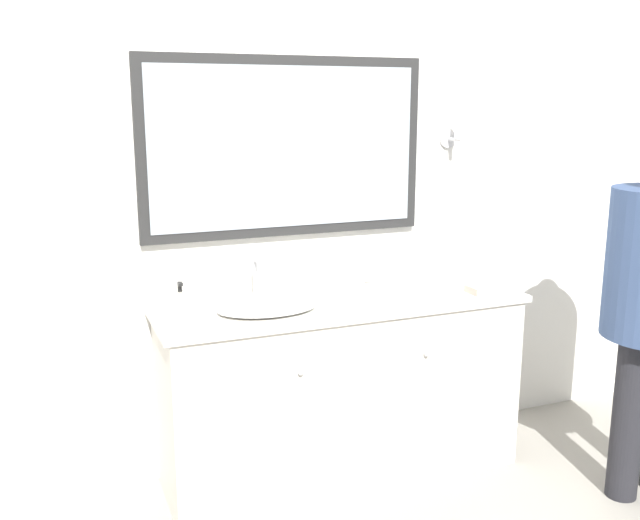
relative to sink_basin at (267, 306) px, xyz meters
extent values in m
plane|color=#9E998E|center=(0.37, -0.27, -0.88)|extent=(14.00, 14.00, 0.00)
cube|color=white|center=(0.37, 0.31, 0.39)|extent=(8.00, 0.06, 2.55)
cube|color=#282828|center=(0.19, 0.26, 0.67)|extent=(1.35, 0.04, 0.82)
cube|color=#9EA8B2|center=(0.19, 0.24, 0.67)|extent=(1.26, 0.01, 0.73)
cylinder|color=silver|center=(1.06, 0.27, 0.69)|extent=(0.09, 0.01, 0.09)
cylinder|color=silver|center=(1.06, 0.22, 0.69)|extent=(0.02, 0.10, 0.02)
cylinder|color=white|center=(1.06, 0.17, 0.76)|extent=(0.02, 0.02, 0.14)
cube|color=beige|center=(0.37, 0.02, -0.46)|extent=(1.67, 0.49, 0.83)
cube|color=silver|center=(0.37, 0.02, -0.03)|extent=(1.72, 0.52, 0.03)
sphere|color=silver|center=(0.07, -0.24, -0.23)|extent=(0.02, 0.02, 0.02)
sphere|color=silver|center=(0.67, -0.24, -0.23)|extent=(0.02, 0.02, 0.02)
ellipsoid|color=white|center=(0.00, -0.01, 0.00)|extent=(0.45, 0.31, 0.03)
cylinder|color=silver|center=(0.00, 0.17, 0.00)|extent=(0.06, 0.06, 0.03)
cylinder|color=silver|center=(0.00, 0.17, 0.09)|extent=(0.02, 0.02, 0.16)
cylinder|color=silver|center=(0.00, 0.13, 0.17)|extent=(0.02, 0.07, 0.02)
cylinder|color=white|center=(-0.07, 0.17, 0.01)|extent=(0.06, 0.02, 0.02)
cylinder|color=white|center=(0.08, 0.17, 0.01)|extent=(0.06, 0.02, 0.02)
cylinder|color=beige|center=(-0.38, -0.05, 0.05)|extent=(0.07, 0.07, 0.13)
cylinder|color=black|center=(-0.38, -0.05, 0.13)|extent=(0.02, 0.02, 0.04)
cube|color=black|center=(-0.38, -0.06, 0.15)|extent=(0.02, 0.03, 0.01)
cube|color=white|center=(0.75, -0.07, 0.04)|extent=(0.22, 0.12, 0.12)
cube|color=black|center=(0.75, -0.13, 0.04)|extent=(0.16, 0.01, 0.08)
cube|color=#B2B2B7|center=(0.63, 0.16, 0.03)|extent=(0.12, 0.01, 0.11)
cube|color=beige|center=(0.63, 0.16, 0.03)|extent=(0.08, 0.00, 0.08)
cube|color=#A8B7C6|center=(1.02, 0.12, 0.00)|extent=(0.18, 0.13, 0.03)
cube|color=#B7A899|center=(1.06, -0.11, 0.00)|extent=(0.17, 0.11, 0.03)
cube|color=#ADADB2|center=(0.50, -0.09, -0.01)|extent=(0.17, 0.12, 0.01)
cylinder|color=#232328|center=(1.47, -0.65, -0.51)|extent=(0.14, 0.14, 0.75)
camera|label=1|loc=(-0.89, -2.87, 0.87)|focal=40.00mm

